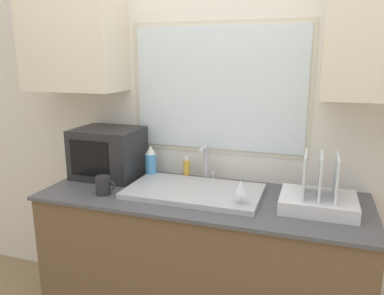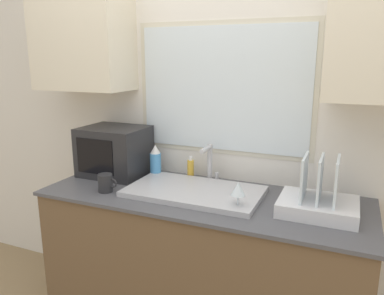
{
  "view_description": "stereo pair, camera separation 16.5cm",
  "coord_description": "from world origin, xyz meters",
  "px_view_note": "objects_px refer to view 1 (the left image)",
  "views": [
    {
      "loc": [
        0.58,
        -1.58,
        1.66
      ],
      "look_at": [
        -0.05,
        0.3,
        1.18
      ],
      "focal_mm": 35.0,
      "sensor_mm": 36.0,
      "label": 1
    },
    {
      "loc": [
        0.74,
        -1.53,
        1.66
      ],
      "look_at": [
        -0.05,
        0.3,
        1.18
      ],
      "focal_mm": 35.0,
      "sensor_mm": 36.0,
      "label": 2
    }
  ],
  "objects_px": {
    "wine_glass": "(241,188)",
    "mug_near_sink": "(103,185)",
    "microwave": "(108,153)",
    "soap_bottle": "(187,169)",
    "spray_bottle": "(151,162)",
    "faucet": "(206,160)",
    "dish_rack": "(318,198)"
  },
  "relations": [
    {
      "from": "spray_bottle",
      "to": "wine_glass",
      "type": "xyz_separation_m",
      "value": [
        0.65,
        -0.33,
        0.01
      ]
    },
    {
      "from": "microwave",
      "to": "spray_bottle",
      "type": "xyz_separation_m",
      "value": [
        0.27,
        0.06,
        -0.06
      ]
    },
    {
      "from": "soap_bottle",
      "to": "wine_glass",
      "type": "xyz_separation_m",
      "value": [
        0.42,
        -0.38,
        0.05
      ]
    },
    {
      "from": "mug_near_sink",
      "to": "dish_rack",
      "type": "bearing_deg",
      "value": 7.95
    },
    {
      "from": "faucet",
      "to": "spray_bottle",
      "type": "height_order",
      "value": "faucet"
    },
    {
      "from": "microwave",
      "to": "dish_rack",
      "type": "distance_m",
      "value": 1.31
    },
    {
      "from": "soap_bottle",
      "to": "faucet",
      "type": "bearing_deg",
      "value": -6.63
    },
    {
      "from": "soap_bottle",
      "to": "mug_near_sink",
      "type": "bearing_deg",
      "value": -130.79
    },
    {
      "from": "spray_bottle",
      "to": "soap_bottle",
      "type": "relative_size",
      "value": 1.43
    },
    {
      "from": "dish_rack",
      "to": "mug_near_sink",
      "type": "height_order",
      "value": "dish_rack"
    },
    {
      "from": "faucet",
      "to": "dish_rack",
      "type": "height_order",
      "value": "dish_rack"
    },
    {
      "from": "spray_bottle",
      "to": "mug_near_sink",
      "type": "xyz_separation_m",
      "value": [
        -0.13,
        -0.36,
        -0.05
      ]
    },
    {
      "from": "microwave",
      "to": "spray_bottle",
      "type": "relative_size",
      "value": 1.93
    },
    {
      "from": "faucet",
      "to": "mug_near_sink",
      "type": "xyz_separation_m",
      "value": [
        -0.49,
        -0.4,
        -0.09
      ]
    },
    {
      "from": "mug_near_sink",
      "to": "wine_glass",
      "type": "distance_m",
      "value": 0.78
    },
    {
      "from": "wine_glass",
      "to": "mug_near_sink",
      "type": "bearing_deg",
      "value": -177.4
    },
    {
      "from": "wine_glass",
      "to": "spray_bottle",
      "type": "bearing_deg",
      "value": 153.23
    },
    {
      "from": "dish_rack",
      "to": "wine_glass",
      "type": "bearing_deg",
      "value": -161.47
    },
    {
      "from": "faucet",
      "to": "dish_rack",
      "type": "relative_size",
      "value": 0.63
    },
    {
      "from": "dish_rack",
      "to": "soap_bottle",
      "type": "relative_size",
      "value": 2.56
    },
    {
      "from": "faucet",
      "to": "mug_near_sink",
      "type": "height_order",
      "value": "faucet"
    },
    {
      "from": "microwave",
      "to": "wine_glass",
      "type": "xyz_separation_m",
      "value": [
        0.92,
        -0.27,
        -0.05
      ]
    },
    {
      "from": "faucet",
      "to": "soap_bottle",
      "type": "height_order",
      "value": "faucet"
    },
    {
      "from": "faucet",
      "to": "microwave",
      "type": "xyz_separation_m",
      "value": [
        -0.63,
        -0.1,
        0.02
      ]
    },
    {
      "from": "microwave",
      "to": "soap_bottle",
      "type": "distance_m",
      "value": 0.52
    },
    {
      "from": "dish_rack",
      "to": "spray_bottle",
      "type": "relative_size",
      "value": 1.79
    },
    {
      "from": "faucet",
      "to": "wine_glass",
      "type": "xyz_separation_m",
      "value": [
        0.29,
        -0.36,
        -0.03
      ]
    },
    {
      "from": "dish_rack",
      "to": "wine_glass",
      "type": "xyz_separation_m",
      "value": [
        -0.38,
        -0.13,
        0.05
      ]
    },
    {
      "from": "faucet",
      "to": "soap_bottle",
      "type": "bearing_deg",
      "value": 173.37
    },
    {
      "from": "faucet",
      "to": "mug_near_sink",
      "type": "relative_size",
      "value": 1.97
    },
    {
      "from": "faucet",
      "to": "soap_bottle",
      "type": "relative_size",
      "value": 1.61
    },
    {
      "from": "dish_rack",
      "to": "soap_bottle",
      "type": "bearing_deg",
      "value": 162.59
    }
  ]
}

